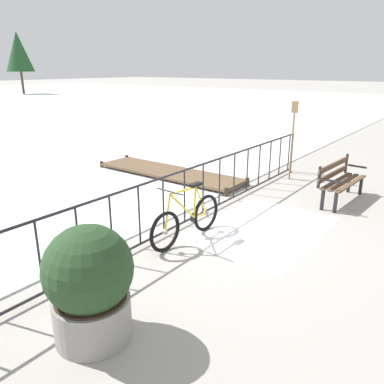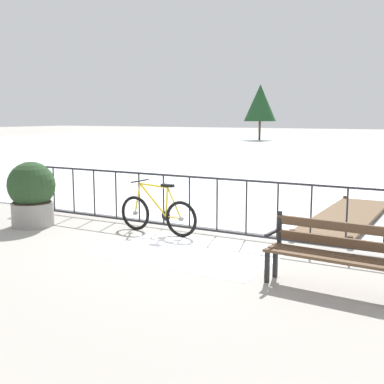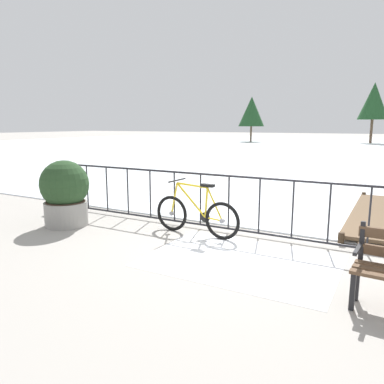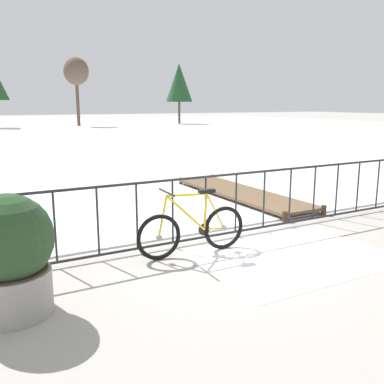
# 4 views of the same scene
# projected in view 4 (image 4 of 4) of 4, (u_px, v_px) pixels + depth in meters

# --- Properties ---
(ground_plane) EXTENTS (160.00, 160.00, 0.00)m
(ground_plane) POSITION_uv_depth(u_px,v_px,m) (221.00, 239.00, 6.97)
(ground_plane) COLOR #9E9991
(frozen_pond) EXTENTS (80.00, 56.00, 0.03)m
(frozen_pond) POSITION_uv_depth(u_px,v_px,m) (11.00, 133.00, 31.32)
(frozen_pond) COLOR silver
(frozen_pond) RESTS_ON ground
(snow_patch) EXTENTS (2.71, 1.98, 0.01)m
(snow_patch) POSITION_uv_depth(u_px,v_px,m) (292.00, 257.00, 6.16)
(snow_patch) COLOR white
(snow_patch) RESTS_ON ground
(railing_fence) EXTENTS (9.06, 0.06, 1.07)m
(railing_fence) POSITION_uv_depth(u_px,v_px,m) (221.00, 206.00, 6.86)
(railing_fence) COLOR #232328
(railing_fence) RESTS_ON ground
(bicycle_near_railing) EXTENTS (1.71, 0.52, 0.97)m
(bicycle_near_railing) POSITION_uv_depth(u_px,v_px,m) (193.00, 230.00, 6.21)
(bicycle_near_railing) COLOR black
(bicycle_near_railing) RESTS_ON ground
(planter_with_shrub) EXTENTS (0.93, 0.93, 1.28)m
(planter_with_shrub) POSITION_uv_depth(u_px,v_px,m) (9.00, 254.00, 4.37)
(planter_with_shrub) COLOR gray
(planter_with_shrub) RESTS_ON ground
(wooden_dock) EXTENTS (1.10, 4.30, 0.20)m
(wooden_dock) POSITION_uv_depth(u_px,v_px,m) (241.00, 193.00, 10.00)
(wooden_dock) COLOR brown
(wooden_dock) RESTS_ON ground
(tree_far_west) EXTENTS (2.35, 2.35, 6.42)m
(tree_far_west) POSITION_uv_depth(u_px,v_px,m) (76.00, 72.00, 40.42)
(tree_far_west) COLOR brown
(tree_far_west) RESTS_ON ground
(tree_west_mid) EXTENTS (2.82, 2.82, 6.29)m
(tree_west_mid) POSITION_uv_depth(u_px,v_px,m) (179.00, 83.00, 45.22)
(tree_west_mid) COLOR brown
(tree_west_mid) RESTS_ON ground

